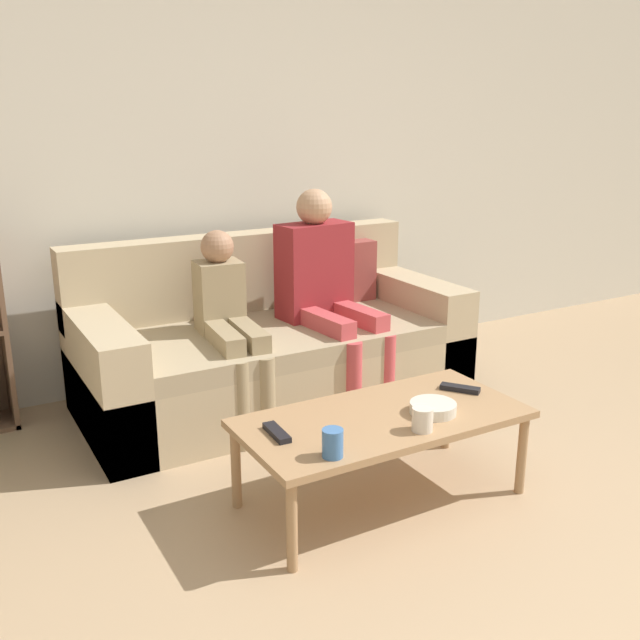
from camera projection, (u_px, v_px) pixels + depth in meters
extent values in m
cube|color=beige|center=(228.00, 155.00, 4.12)|extent=(12.00, 0.06, 2.60)
cube|color=tan|center=(274.00, 372.00, 3.91)|extent=(2.05, 0.95, 0.34)
cube|color=tan|center=(281.00, 338.00, 3.77)|extent=(1.61, 0.77, 0.10)
cube|color=tan|center=(243.00, 271.00, 4.09)|extent=(2.05, 0.18, 0.44)
cube|color=tan|center=(104.00, 380.00, 3.44)|extent=(0.22, 0.95, 0.60)
cube|color=tan|center=(410.00, 325.00, 4.31)|extent=(0.22, 0.95, 0.60)
cube|color=#93423D|center=(346.00, 272.00, 4.27)|extent=(0.36, 0.12, 0.36)
cube|color=brown|center=(3.00, 330.00, 3.57)|extent=(0.02, 0.28, 0.99)
cylinder|color=#A87F56|center=(292.00, 527.00, 2.45)|extent=(0.04, 0.04, 0.35)
cylinder|color=#A87F56|center=(522.00, 455.00, 2.96)|extent=(0.04, 0.04, 0.35)
cylinder|color=#A87F56|center=(236.00, 468.00, 2.85)|extent=(0.04, 0.04, 0.35)
cylinder|color=#A87F56|center=(447.00, 413.00, 3.36)|extent=(0.04, 0.04, 0.35)
cube|color=#A87F56|center=(383.00, 419.00, 2.85)|extent=(1.16, 0.57, 0.03)
cylinder|color=#C6474C|center=(353.00, 384.00, 3.61)|extent=(0.10, 0.10, 0.44)
cylinder|color=#C6474C|center=(386.00, 375.00, 3.73)|extent=(0.10, 0.10, 0.44)
cube|color=#C6474C|center=(325.00, 322.00, 3.72)|extent=(0.14, 0.43, 0.09)
cube|color=#C6474C|center=(358.00, 315.00, 3.85)|extent=(0.14, 0.43, 0.09)
cube|color=maroon|center=(314.00, 270.00, 3.92)|extent=(0.42, 0.24, 0.52)
sphere|color=tan|center=(314.00, 207.00, 3.83)|extent=(0.19, 0.19, 0.19)
cylinder|color=#9E8966|center=(241.00, 405.00, 3.34)|extent=(0.10, 0.10, 0.44)
cylinder|color=#9E8966|center=(266.00, 401.00, 3.39)|extent=(0.10, 0.10, 0.44)
cube|color=#9E8966|center=(223.00, 337.00, 3.48)|extent=(0.14, 0.43, 0.09)
cube|color=#9E8966|center=(248.00, 334.00, 3.53)|extent=(0.14, 0.43, 0.09)
cube|color=#9E8966|center=(219.00, 296.00, 3.69)|extent=(0.25, 0.22, 0.37)
sphere|color=#A87A5B|center=(217.00, 247.00, 3.61)|extent=(0.17, 0.17, 0.17)
cylinder|color=#3D70B2|center=(333.00, 443.00, 2.49)|extent=(0.08, 0.08, 0.10)
cylinder|color=silver|center=(422.00, 419.00, 2.70)|extent=(0.08, 0.08, 0.09)
cube|color=black|center=(460.00, 388.00, 3.09)|extent=(0.14, 0.17, 0.02)
cube|color=black|center=(277.00, 433.00, 2.67)|extent=(0.06, 0.17, 0.02)
cylinder|color=beige|center=(433.00, 408.00, 2.86)|extent=(0.19, 0.19, 0.05)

